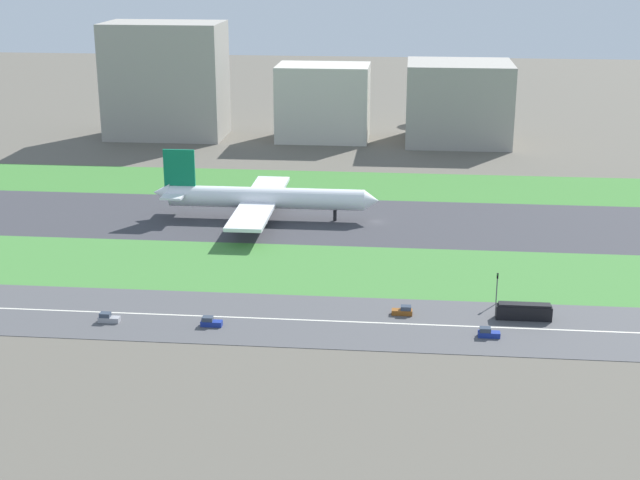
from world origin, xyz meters
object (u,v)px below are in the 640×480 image
(terminal_building, at_px, (166,80))
(car_1, at_px, (108,318))
(airliner, at_px, (261,198))
(office_tower, at_px, (458,103))
(fuel_tank_west, at_px, (441,101))
(car_0, at_px, (403,311))
(car_4, at_px, (210,322))
(traffic_light, at_px, (497,286))
(bus_0, at_px, (524,311))
(hangar_building, at_px, (323,102))
(car_3, at_px, (488,333))

(terminal_building, bearing_deg, car_1, -79.09)
(airliner, height_order, office_tower, office_tower)
(terminal_building, distance_m, fuel_tank_west, 121.41)
(terminal_building, bearing_deg, office_tower, 0.00)
(airliner, bearing_deg, car_0, -58.60)
(car_0, distance_m, office_tower, 183.58)
(airliner, xyz_separation_m, car_4, (1.98, -78.00, -5.31))
(office_tower, bearing_deg, traffic_light, -89.59)
(terminal_building, relative_size, fuel_tank_west, 2.62)
(car_4, xyz_separation_m, terminal_building, (-58.73, 192.00, 21.94))
(bus_0, xyz_separation_m, traffic_light, (-5.04, 7.99, 2.47))
(airliner, xyz_separation_m, traffic_light, (61.70, -60.01, -1.94))
(office_tower, bearing_deg, car_0, -95.94)
(office_tower, xyz_separation_m, fuel_tank_west, (-5.31, 45.00, -6.76))
(bus_0, distance_m, office_tower, 182.64)
(traffic_light, bearing_deg, airliner, 135.80)
(airliner, bearing_deg, traffic_light, -44.20)
(car_0, xyz_separation_m, traffic_light, (20.19, 7.99, 3.37))
(airliner, distance_m, hangar_building, 114.55)
(car_1, distance_m, office_tower, 208.60)
(bus_0, distance_m, hangar_building, 192.00)
(car_4, distance_m, car_3, 56.64)
(car_3, bearing_deg, terminal_building, -59.00)
(car_1, xyz_separation_m, car_0, (61.24, 10.00, 0.00))
(fuel_tank_west, bearing_deg, traffic_light, -88.29)
(car_4, bearing_deg, office_tower, -106.94)
(fuel_tank_west, bearing_deg, car_4, -102.64)
(car_0, height_order, terminal_building, terminal_building)
(car_4, distance_m, car_1, 21.72)
(bus_0, xyz_separation_m, terminal_building, (-123.49, 182.00, 21.05))
(car_4, height_order, terminal_building, terminal_building)
(hangar_building, bearing_deg, terminal_building, 180.00)
(car_3, bearing_deg, fuel_tank_west, -89.16)
(car_4, bearing_deg, bus_0, -171.22)
(car_1, distance_m, car_0, 62.05)
(car_3, relative_size, traffic_light, 0.61)
(car_4, bearing_deg, car_0, -165.80)
(bus_0, height_order, office_tower, office_tower)
(car_4, bearing_deg, car_3, -180.00)
(bus_0, bearing_deg, fuel_tank_west, 92.92)
(airliner, height_order, hangar_building, hangar_building)
(bus_0, height_order, car_3, bus_0)
(car_3, height_order, traffic_light, traffic_light)
(airliner, xyz_separation_m, hangar_building, (7.01, 114.00, 8.69))
(car_0, bearing_deg, hangar_building, 100.73)
(hangar_building, distance_m, office_tower, 53.45)
(car_4, xyz_separation_m, car_1, (-21.72, 0.00, 0.00))
(car_1, relative_size, traffic_light, 0.61)
(terminal_building, height_order, hangar_building, terminal_building)
(car_0, distance_m, traffic_light, 21.98)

